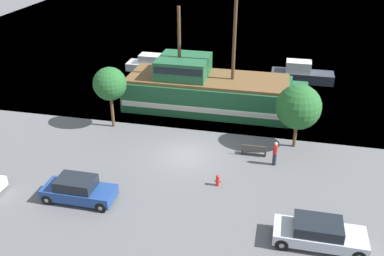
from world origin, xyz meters
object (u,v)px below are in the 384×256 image
Objects in this scene: moored_boat_dockside at (155,65)px; parked_car_curb_mid at (78,190)px; parked_car_curb_front at (319,233)px; fire_hydrant at (218,180)px; pirate_ship at (207,90)px; moored_boat_outer at (301,74)px; pedestrian_walking_near at (275,153)px; bench_promenade_east at (254,150)px.

parked_car_curb_mid is (2.41, -23.41, 0.12)m from moored_boat_dockside.
fire_hydrant is at bearing 145.42° from parked_car_curb_front.
pirate_ship is at bearing 71.81° from parked_car_curb_mid.
parked_car_curb_mid is at bearing 176.72° from parked_car_curb_front.
pedestrian_walking_near is (-1.83, -16.83, 0.12)m from moored_boat_outer.
pirate_ship is 2.52× the size of moored_boat_outer.
parked_car_curb_mid is at bearing -108.19° from pirate_ship.
parked_car_curb_front is 1.09× the size of parked_car_curb_mid.
parked_car_curb_mid is at bearing -119.14° from moored_boat_outer.
pedestrian_walking_near is at bearing -96.20° from moored_boat_outer.
bench_promenade_east is 1.00× the size of pedestrian_walking_near.
pirate_ship is 8.85× the size of pedestrian_walking_near.
pirate_ship is 10.50m from pedestrian_walking_near.
moored_boat_outer reaches higher than parked_car_curb_front.
pirate_ship is at bearing 104.27° from fire_hydrant.
parked_car_curb_mid is (-13.07, -23.45, -0.02)m from moored_boat_outer.
pedestrian_walking_near is at bearing 30.49° from parked_car_curb_mid.
bench_promenade_east is (-4.11, 8.37, -0.28)m from parked_car_curb_front.
pedestrian_walking_near reaches higher than parked_car_curb_front.
parked_car_curb_front is at bearing -56.09° from moored_boat_dockside.
moored_boat_dockside is at bearing 123.91° from parked_car_curb_front.
pedestrian_walking_near reaches higher than moored_boat_dockside.
pirate_ship is 15.77m from parked_car_curb_mid.
parked_car_curb_front is at bearing -60.41° from pirate_ship.
moored_boat_outer reaches higher than parked_car_curb_mid.
parked_car_curb_front is (0.79, -24.24, -0.05)m from moored_boat_outer.
parked_car_curb_mid is 13.05m from pedestrian_walking_near.
moored_boat_outer reaches higher than pedestrian_walking_near.
parked_car_curb_front is 7.86m from pedestrian_walking_near.
pedestrian_walking_near reaches higher than parked_car_curb_mid.
moored_boat_dockside is 8.16× the size of fire_hydrant.
parked_car_curb_mid is 2.48× the size of bench_promenade_east.
fire_hydrant is (-5.20, -20.11, -0.36)m from moored_boat_outer.
moored_boat_outer is 3.52× the size of bench_promenade_east.
pirate_ship is at bearing -49.08° from moored_boat_dockside.
parked_car_curb_front is 7.28m from fire_hydrant.
parked_car_curb_mid reaches higher than fire_hydrant.
pedestrian_walking_near reaches higher than bench_promenade_east.
pirate_ship is at bearing 127.19° from pedestrian_walking_near.
parked_car_curb_front is (16.27, -24.21, 0.08)m from moored_boat_dockside.
parked_car_curb_front is 6.18× the size of fire_hydrant.
bench_promenade_east is (-3.32, -15.87, -0.33)m from moored_boat_outer.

